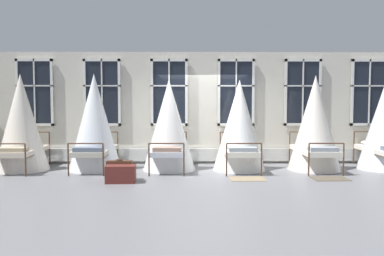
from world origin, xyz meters
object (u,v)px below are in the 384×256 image
cot_fifth (315,124)px  cot_third (169,126)px  cot_fourth (239,126)px  travel_trunk (121,174)px  suitcase_dark (119,170)px  cot_second (95,123)px  cot_first (21,124)px

cot_fifth → cot_third: bearing=89.6°
cot_fourth → travel_trunk: 3.35m
travel_trunk → suitcase_dark: bearing=105.1°
cot_third → cot_fourth: (1.80, -0.03, -0.01)m
cot_second → cot_fifth: bearing=-89.3°
cot_fourth → cot_fifth: (1.95, 0.01, 0.06)m
suitcase_dark → travel_trunk: suitcase_dark is taller
cot_first → cot_third: bearing=-91.1°
cot_fourth → travel_trunk: (-2.78, -1.61, -0.93)m
cot_third → cot_fourth: bearing=-89.3°
cot_second → cot_fifth: cot_second is taller
cot_fifth → suitcase_dark: (-4.80, -1.35, -0.96)m
cot_fourth → travel_trunk: cot_fourth is taller
cot_first → travel_trunk: cot_first is taller
suitcase_dark → travel_trunk: 0.28m
cot_second → suitcase_dark: 1.89m
cot_third → travel_trunk: cot_third is taller
cot_first → cot_third: (3.76, 0.02, -0.07)m
cot_first → cot_second: (1.86, 0.04, 0.00)m
cot_second → travel_trunk: 2.15m
cot_third → travel_trunk: 2.13m
cot_fourth → cot_fifth: size_ratio=0.95×
cot_third → cot_fifth: size_ratio=0.95×
cot_first → cot_fourth: size_ratio=1.07×
cot_fourth → cot_fifth: 1.95m
cot_second → suitcase_dark: cot_second is taller
cot_third → cot_fifth: (3.75, -0.02, 0.05)m
cot_second → cot_fourth: bearing=-89.6°
cot_fifth → travel_trunk: (-4.73, -1.62, -0.99)m
cot_fifth → cot_second: bearing=89.6°
cot_fifth → cot_fourth: bearing=90.2°
cot_third → cot_fourth: cot_third is taller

